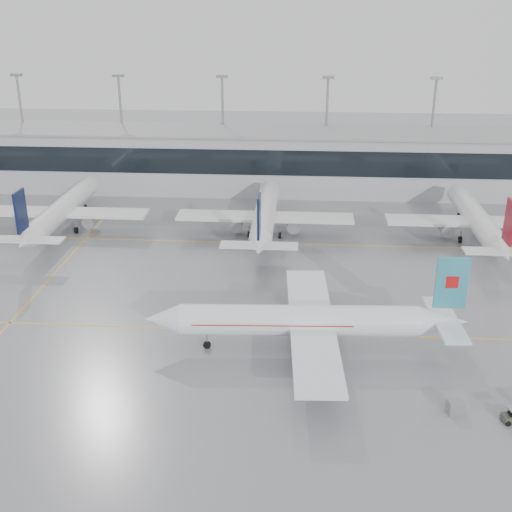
{
  "coord_description": "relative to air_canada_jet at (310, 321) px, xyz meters",
  "views": [
    {
      "loc": [
        5.64,
        -68.63,
        37.88
      ],
      "look_at": [
        0.0,
        12.0,
        5.0
      ],
      "focal_mm": 45.0,
      "sensor_mm": 36.0,
      "label": 1
    }
  ],
  "objects": [
    {
      "name": "terminal_roof",
      "position": [
        -7.25,
        65.86,
        8.53
      ],
      "size": [
        182.0,
        16.0,
        0.4
      ],
      "primitive_type": "cube",
      "color": "gray",
      "rests_on": "ground"
    },
    {
      "name": "ground",
      "position": [
        -7.25,
        3.86,
        -3.67
      ],
      "size": [
        320.0,
        320.0,
        0.0
      ],
      "primitive_type": "plane",
      "color": "gray",
      "rests_on": "ground"
    },
    {
      "name": "terminal",
      "position": [
        -7.25,
        65.86,
        2.33
      ],
      "size": [
        180.0,
        15.0,
        12.0
      ],
      "primitive_type": "cube",
      "color": "#A7A7AB",
      "rests_on": "ground"
    },
    {
      "name": "taxi_line_cross",
      "position": [
        -37.25,
        18.86,
        -3.67
      ],
      "size": [
        0.25,
        60.0,
        0.01
      ],
      "primitive_type": "cube",
      "color": "gold",
      "rests_on": "ground"
    },
    {
      "name": "parked_jet_b",
      "position": [
        -42.25,
        37.55,
        0.04
      ],
      "size": [
        29.64,
        36.96,
        11.72
      ],
      "rotation": [
        0.0,
        0.0,
        1.57
      ],
      "color": "silver",
      "rests_on": "ground"
    },
    {
      "name": "parked_jet_c",
      "position": [
        -7.25,
        37.55,
        0.04
      ],
      "size": [
        29.64,
        36.96,
        11.72
      ],
      "rotation": [
        0.0,
        0.0,
        1.57
      ],
      "color": "silver",
      "rests_on": "ground"
    },
    {
      "name": "light_masts",
      "position": [
        -7.25,
        71.86,
        9.67
      ],
      "size": [
        156.4,
        1.0,
        22.6
      ],
      "color": "gray",
      "rests_on": "ground"
    },
    {
      "name": "taxi_line_north",
      "position": [
        -7.25,
        33.86,
        -3.67
      ],
      "size": [
        120.0,
        0.25,
        0.01
      ],
      "primitive_type": "cube",
      "color": "gold",
      "rests_on": "ground"
    },
    {
      "name": "terminal_glass",
      "position": [
        -7.25,
        58.31,
        3.83
      ],
      "size": [
        180.0,
        0.2,
        5.0
      ],
      "primitive_type": "cube",
      "color": "black",
      "rests_on": "ground"
    },
    {
      "name": "taxi_line_main",
      "position": [
        -7.25,
        3.86,
        -3.67
      ],
      "size": [
        120.0,
        0.25,
        0.01
      ],
      "primitive_type": "cube",
      "color": "gold",
      "rests_on": "ground"
    },
    {
      "name": "gse_unit",
      "position": [
        14.08,
        -11.29,
        -2.97
      ],
      "size": [
        1.6,
        1.52,
        1.41
      ],
      "primitive_type": "cube",
      "rotation": [
        0.0,
        0.0,
        0.16
      ],
      "color": "gray",
      "rests_on": "ground"
    },
    {
      "name": "air_canada_jet",
      "position": [
        0.0,
        0.0,
        0.0
      ],
      "size": [
        36.76,
        29.49,
        11.57
      ],
      "rotation": [
        0.0,
        0.0,
        3.19
      ],
      "color": "white",
      "rests_on": "ground"
    },
    {
      "name": "parked_jet_d",
      "position": [
        27.75,
        37.55,
        0.04
      ],
      "size": [
        29.64,
        36.96,
        11.72
      ],
      "rotation": [
        0.0,
        0.0,
        1.57
      ],
      "color": "silver",
      "rests_on": "ground"
    }
  ]
}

